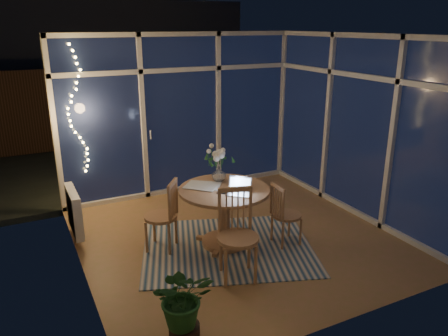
# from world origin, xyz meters

# --- Properties ---
(floor) EXTENTS (4.00, 4.00, 0.00)m
(floor) POSITION_xyz_m (0.00, 0.00, 0.00)
(floor) COLOR olive
(floor) RESTS_ON ground
(ceiling) EXTENTS (4.00, 4.00, 0.00)m
(ceiling) POSITION_xyz_m (0.00, 0.00, 2.60)
(ceiling) COLOR white
(ceiling) RESTS_ON wall_back
(wall_back) EXTENTS (4.00, 0.04, 2.60)m
(wall_back) POSITION_xyz_m (0.00, 2.00, 1.30)
(wall_back) COLOR beige
(wall_back) RESTS_ON floor
(wall_front) EXTENTS (4.00, 0.04, 2.60)m
(wall_front) POSITION_xyz_m (0.00, -2.00, 1.30)
(wall_front) COLOR beige
(wall_front) RESTS_ON floor
(wall_left) EXTENTS (0.04, 4.00, 2.60)m
(wall_left) POSITION_xyz_m (-2.00, 0.00, 1.30)
(wall_left) COLOR beige
(wall_left) RESTS_ON floor
(wall_right) EXTENTS (0.04, 4.00, 2.60)m
(wall_right) POSITION_xyz_m (2.00, 0.00, 1.30)
(wall_right) COLOR beige
(wall_right) RESTS_ON floor
(window_wall_back) EXTENTS (4.00, 0.10, 2.60)m
(window_wall_back) POSITION_xyz_m (0.00, 1.96, 1.30)
(window_wall_back) COLOR silver
(window_wall_back) RESTS_ON floor
(window_wall_right) EXTENTS (0.10, 4.00, 2.60)m
(window_wall_right) POSITION_xyz_m (1.96, 0.00, 1.30)
(window_wall_right) COLOR silver
(window_wall_right) RESTS_ON floor
(radiator) EXTENTS (0.10, 0.70, 0.58)m
(radiator) POSITION_xyz_m (-1.94, 0.90, 0.40)
(radiator) COLOR silver
(radiator) RESTS_ON wall_left
(fairy_lights) EXTENTS (0.24, 0.10, 1.85)m
(fairy_lights) POSITION_xyz_m (-1.65, 1.88, 1.52)
(fairy_lights) COLOR #F0C460
(fairy_lights) RESTS_ON window_wall_back
(garden_patio) EXTENTS (12.00, 6.00, 0.10)m
(garden_patio) POSITION_xyz_m (0.50, 5.00, -0.06)
(garden_patio) COLOR black
(garden_patio) RESTS_ON ground
(garden_fence) EXTENTS (11.00, 0.08, 1.80)m
(garden_fence) POSITION_xyz_m (0.00, 5.50, 0.90)
(garden_fence) COLOR #332212
(garden_fence) RESTS_ON ground
(neighbour_roof) EXTENTS (7.00, 3.00, 2.20)m
(neighbour_roof) POSITION_xyz_m (0.30, 8.50, 2.20)
(neighbour_roof) COLOR #373A42
(neighbour_roof) RESTS_ON ground
(garden_shrubs) EXTENTS (0.90, 0.90, 0.90)m
(garden_shrubs) POSITION_xyz_m (-0.80, 3.40, 0.45)
(garden_shrubs) COLOR black
(garden_shrubs) RESTS_ON ground
(rug) EXTENTS (2.57, 2.32, 0.01)m
(rug) POSITION_xyz_m (-0.25, -0.21, 0.01)
(rug) COLOR beige
(rug) RESTS_ON floor
(dining_table) EXTENTS (1.45, 1.45, 0.77)m
(dining_table) POSITION_xyz_m (-0.25, -0.11, 0.39)
(dining_table) COLOR #A26E49
(dining_table) RESTS_ON floor
(chair_left) EXTENTS (0.60, 0.60, 0.93)m
(chair_left) POSITION_xyz_m (-1.01, 0.15, 0.47)
(chair_left) COLOR #A26E49
(chair_left) RESTS_ON floor
(chair_right) EXTENTS (0.40, 0.40, 0.84)m
(chair_right) POSITION_xyz_m (0.47, -0.44, 0.42)
(chair_right) COLOR #A26E49
(chair_right) RESTS_ON floor
(chair_front) EXTENTS (0.60, 0.60, 1.04)m
(chair_front) POSITION_xyz_m (-0.47, -0.88, 0.52)
(chair_front) COLOR #A26E49
(chair_front) RESTS_ON floor
(laptop) EXTENTS (0.38, 0.38, 0.21)m
(laptop) POSITION_xyz_m (-0.19, -0.35, 0.88)
(laptop) COLOR #B9B9BE
(laptop) RESTS_ON dining_table
(flower_vase) EXTENTS (0.26, 0.26, 0.21)m
(flower_vase) POSITION_xyz_m (-0.19, 0.17, 0.88)
(flower_vase) COLOR white
(flower_vase) RESTS_ON dining_table
(bowl) EXTENTS (0.19, 0.19, 0.04)m
(bowl) POSITION_xyz_m (0.03, -0.13, 0.79)
(bowl) COLOR white
(bowl) RESTS_ON dining_table
(newspapers) EXTENTS (0.50, 0.50, 0.01)m
(newspapers) POSITION_xyz_m (-0.46, 0.09, 0.78)
(newspapers) COLOR silver
(newspapers) RESTS_ON dining_table
(phone) EXTENTS (0.13, 0.12, 0.01)m
(phone) POSITION_xyz_m (-0.35, -0.23, 0.78)
(phone) COLOR black
(phone) RESTS_ON dining_table
(potted_plant) EXTENTS (0.64, 0.59, 0.76)m
(potted_plant) POSITION_xyz_m (-1.38, -1.56, 0.38)
(potted_plant) COLOR #1A4B1D
(potted_plant) RESTS_ON floor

